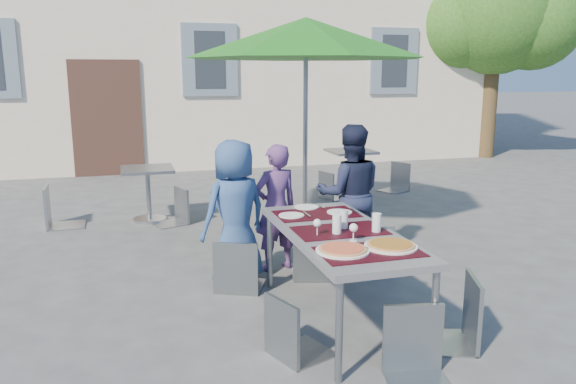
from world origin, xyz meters
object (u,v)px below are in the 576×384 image
object	(u,v)px
child_1	(276,208)
child_0	(235,212)
bg_chair_l_1	(331,169)
bg_chair_r_1	(397,160)
bg_chair_l_0	(54,181)
chair_0	(237,234)
patio_umbrella	(306,40)
chair_3	(292,291)
dining_table	(340,238)
chair_1	(313,229)
child_2	(350,194)
chair_2	(371,220)
cafe_table_1	(351,165)
cafe_table_0	(148,185)
chair_4	(461,270)
pizza_near_right	(391,245)
pizza_near_left	(343,250)
bg_chair_r_0	(174,185)
chair_5	(419,303)

from	to	relation	value
child_1	child_0	bearing A→B (deg)	12.55
bg_chair_l_1	bg_chair_r_1	size ratio (longest dim) A/B	0.93
bg_chair_l_0	bg_chair_l_1	world-z (taller)	bg_chair_l_0
chair_0	bg_chair_l_1	xyz separation A→B (m)	(2.16, 3.33, -0.06)
patio_umbrella	bg_chair_l_1	size ratio (longest dim) A/B	3.38
chair_3	dining_table	bearing A→B (deg)	41.50
chair_1	bg_chair_r_1	bearing A→B (deg)	52.55
child_2	chair_2	distance (m)	0.45
child_1	cafe_table_1	world-z (taller)	child_1
cafe_table_1	chair_3	bearing A→B (deg)	-116.97
chair_2	cafe_table_0	distance (m)	3.35
chair_4	pizza_near_right	bearing A→B (deg)	166.82
cafe_table_1	child_0	bearing A→B (deg)	-128.02
child_1	child_2	xyz separation A→B (m)	(0.80, 0.02, 0.09)
chair_0	bg_chair_r_1	world-z (taller)	chair_0
pizza_near_left	chair_4	distance (m)	0.90
cafe_table_0	chair_4	bearing A→B (deg)	-64.96
pizza_near_right	child_2	world-z (taller)	child_2
chair_4	patio_umbrella	distance (m)	3.61
chair_1	bg_chair_l_0	world-z (taller)	bg_chair_l_0
pizza_near_right	bg_chair_l_1	world-z (taller)	bg_chair_l_1
chair_0	bg_chair_r_1	size ratio (longest dim) A/B	1.03
patio_umbrella	pizza_near_right	bearing A→B (deg)	-96.77
pizza_near_right	chair_0	xyz separation A→B (m)	(-0.83, 1.35, -0.23)
dining_table	bg_chair_r_0	bearing A→B (deg)	105.91
child_1	bg_chair_l_1	xyz separation A→B (m)	(1.68, 2.86, -0.15)
child_2	bg_chair_l_0	world-z (taller)	child_2
pizza_near_right	child_2	xyz separation A→B (m)	(0.46, 1.84, -0.04)
bg_chair_r_0	chair_5	bearing A→B (deg)	-75.50
chair_3	bg_chair_l_0	distance (m)	4.55
chair_2	patio_umbrella	world-z (taller)	patio_umbrella
chair_1	chair_3	distance (m)	1.53
chair_2	bg_chair_l_1	world-z (taller)	chair_2
chair_3	chair_4	bearing A→B (deg)	-7.18
pizza_near_left	bg_chair_r_1	bearing A→B (deg)	58.93
pizza_near_right	chair_4	size ratio (longest dim) A/B	0.39
dining_table	child_1	distance (m)	1.33
cafe_table_0	dining_table	bearing A→B (deg)	-70.33
chair_2	chair_5	world-z (taller)	chair_2
cafe_table_0	bg_chair_r_1	size ratio (longest dim) A/B	0.81
pizza_near_right	bg_chair_r_1	size ratio (longest dim) A/B	0.42
chair_4	cafe_table_0	bearing A→B (deg)	115.04
child_2	chair_0	distance (m)	1.39
pizza_near_right	chair_2	size ratio (longest dim) A/B	0.40
chair_5	pizza_near_left	bearing A→B (deg)	125.80
child_0	chair_2	xyz separation A→B (m)	(1.31, -0.18, -0.13)
child_0	bg_chair_l_1	world-z (taller)	child_0
cafe_table_1	bg_chair_r_1	size ratio (longest dim) A/B	0.83
chair_3	bg_chair_l_1	size ratio (longest dim) A/B	1.02
bg_chair_r_1	chair_0	bearing A→B (deg)	-133.64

